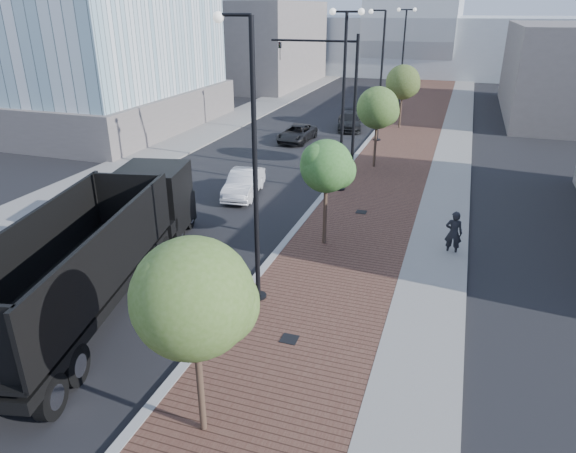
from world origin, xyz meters
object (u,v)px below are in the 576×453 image
(white_sedan, at_px, (244,183))
(pedestrian, at_px, (454,233))
(dump_truck, at_px, (124,235))
(dark_car_mid, at_px, (297,133))

(white_sedan, distance_m, pedestrian, 11.51)
(dump_truck, xyz_separation_m, pedestrian, (11.61, 5.52, -0.59))
(dark_car_mid, xyz_separation_m, pedestrian, (11.85, -16.25, 0.33))
(white_sedan, bearing_deg, dark_car_mid, 86.09)
(white_sedan, relative_size, pedestrian, 2.21)
(dump_truck, height_order, dark_car_mid, dump_truck)
(dump_truck, relative_size, pedestrian, 7.40)
(dump_truck, bearing_deg, pedestrian, 12.82)
(white_sedan, xyz_separation_m, pedestrian, (10.85, -3.85, 0.25))
(pedestrian, bearing_deg, dark_car_mid, -52.15)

